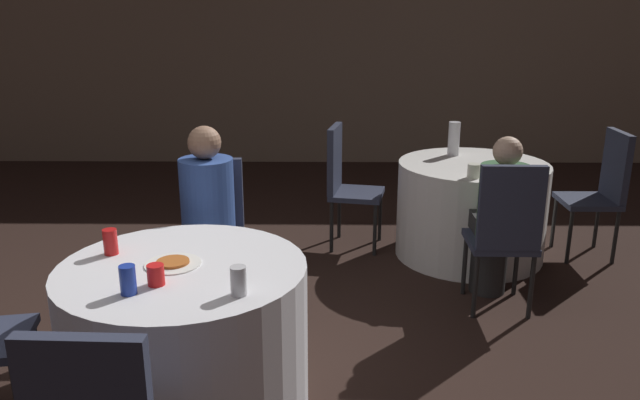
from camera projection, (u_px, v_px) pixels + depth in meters
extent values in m
plane|color=black|center=(169.00, 390.00, 3.13)|extent=(16.00, 16.00, 0.00)
cube|color=gray|center=(262.00, 47.00, 7.45)|extent=(16.00, 0.06, 2.80)
cylinder|color=silver|center=(187.00, 338.00, 2.90)|extent=(1.13, 1.13, 0.73)
cylinder|color=white|center=(470.00, 210.00, 4.77)|extent=(1.12, 1.12, 0.73)
cylinder|color=black|center=(39.00, 363.00, 2.99)|extent=(0.03, 0.03, 0.42)
cube|color=#2D3347|center=(210.00, 253.00, 3.72)|extent=(0.42, 0.42, 0.04)
cube|color=#2D3347|center=(212.00, 200.00, 3.81)|extent=(0.38, 0.07, 0.52)
cylinder|color=black|center=(238.00, 300.00, 3.63)|extent=(0.03, 0.03, 0.42)
cylinder|color=black|center=(179.00, 301.00, 3.62)|extent=(0.03, 0.03, 0.42)
cylinder|color=black|center=(243.00, 276.00, 3.96)|extent=(0.03, 0.03, 0.42)
cylinder|color=black|center=(189.00, 277.00, 3.95)|extent=(0.03, 0.03, 0.42)
cube|color=#2D3347|center=(357.00, 194.00, 4.92)|extent=(0.47, 0.47, 0.04)
cube|color=#2D3347|center=(335.00, 159.00, 4.87)|extent=(0.12, 0.38, 0.52)
cylinder|color=black|center=(380.00, 216.00, 5.11)|extent=(0.03, 0.03, 0.42)
cylinder|color=black|center=(375.00, 230.00, 4.79)|extent=(0.03, 0.03, 0.42)
cylinder|color=black|center=(339.00, 214.00, 5.18)|extent=(0.03, 0.03, 0.42)
cylinder|color=black|center=(332.00, 227.00, 4.86)|extent=(0.03, 0.03, 0.42)
cube|color=#2D3347|center=(500.00, 242.00, 3.90)|extent=(0.41, 0.41, 0.04)
cube|color=#2D3347|center=(511.00, 208.00, 3.65)|extent=(0.38, 0.06, 0.52)
cylinder|color=black|center=(465.00, 265.00, 4.14)|extent=(0.03, 0.03, 0.42)
cylinder|color=black|center=(516.00, 265.00, 4.13)|extent=(0.03, 0.03, 0.42)
cylinder|color=black|center=(475.00, 286.00, 3.81)|extent=(0.03, 0.03, 0.42)
cylinder|color=black|center=(531.00, 287.00, 3.80)|extent=(0.03, 0.03, 0.42)
cube|color=#2D3347|center=(587.00, 201.00, 4.73)|extent=(0.40, 0.40, 0.04)
cube|color=#2D3347|center=(616.00, 166.00, 4.65)|extent=(0.05, 0.38, 0.52)
cylinder|color=black|center=(570.00, 237.00, 4.64)|extent=(0.03, 0.03, 0.42)
cylinder|color=black|center=(554.00, 222.00, 4.97)|extent=(0.03, 0.03, 0.42)
cylinder|color=black|center=(615.00, 237.00, 4.64)|extent=(0.03, 0.03, 0.42)
cylinder|color=black|center=(597.00, 222.00, 4.96)|extent=(0.03, 0.03, 0.42)
cylinder|color=#4C4238|center=(207.00, 301.00, 3.57)|extent=(0.24, 0.24, 0.46)
cube|color=#4C4238|center=(207.00, 249.00, 3.60)|extent=(0.31, 0.33, 0.12)
cylinder|color=#33519E|center=(208.00, 206.00, 3.64)|extent=(0.31, 0.31, 0.56)
sphere|color=#997056|center=(204.00, 143.00, 3.53)|extent=(0.19, 0.19, 0.19)
cylinder|color=#282828|center=(489.00, 259.00, 4.18)|extent=(0.24, 0.24, 0.46)
cube|color=#282828|center=(496.00, 226.00, 3.99)|extent=(0.30, 0.33, 0.12)
cylinder|color=#38663D|center=(503.00, 203.00, 3.83)|extent=(0.31, 0.31, 0.47)
sphere|color=#DBB293|center=(508.00, 151.00, 3.73)|extent=(0.18, 0.18, 0.18)
cylinder|color=white|center=(173.00, 264.00, 2.81)|extent=(0.25, 0.25, 0.01)
cylinder|color=#B25B23|center=(173.00, 262.00, 2.81)|extent=(0.15, 0.15, 0.01)
cylinder|color=red|center=(110.00, 242.00, 2.91)|extent=(0.07, 0.07, 0.12)
cylinder|color=#1E38A5|center=(128.00, 280.00, 2.50)|extent=(0.07, 0.07, 0.12)
cylinder|color=silver|center=(238.00, 281.00, 2.49)|extent=(0.07, 0.07, 0.12)
cylinder|color=red|center=(156.00, 275.00, 2.59)|extent=(0.07, 0.07, 0.09)
cylinder|color=white|center=(454.00, 139.00, 4.88)|extent=(0.09, 0.09, 0.26)
cylinder|color=silver|center=(474.00, 171.00, 4.24)|extent=(0.09, 0.09, 0.10)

